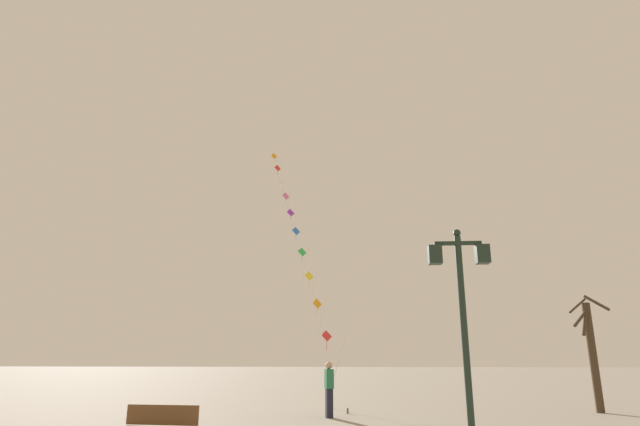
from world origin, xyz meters
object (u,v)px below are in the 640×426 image
at_px(kite_flyer, 329,388).
at_px(bare_tree, 592,350).
at_px(twin_lantern_lamp_post, 462,293).
at_px(kite_train, 296,232).

xyz_separation_m(kite_flyer, bare_tree, (9.26, 2.10, 1.19)).
distance_m(kite_flyer, bare_tree, 9.57).
bearing_deg(kite_flyer, twin_lantern_lamp_post, -168.37).
relative_size(twin_lantern_lamp_post, kite_flyer, 2.66).
xyz_separation_m(twin_lantern_lamp_post, bare_tree, (6.10, 8.43, -1.06)).
xyz_separation_m(kite_train, kite_flyer, (2.22, -8.81, -7.36)).
distance_m(twin_lantern_lamp_post, bare_tree, 10.46).
bearing_deg(kite_flyer, kite_train, -0.83).
height_order(kite_train, kite_flyer, kite_train).
relative_size(kite_flyer, bare_tree, 0.42).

